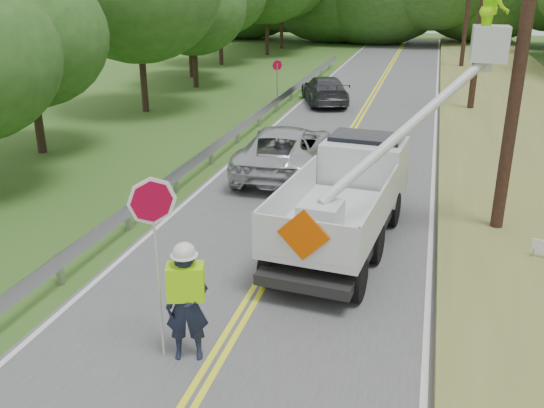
# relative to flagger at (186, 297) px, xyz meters

# --- Properties ---
(road) EXTENTS (7.20, 96.00, 0.03)m
(road) POSITION_rel_flagger_xyz_m (0.47, 11.70, -1.16)
(road) COLOR #515154
(road) RESTS_ON ground
(guardrail) EXTENTS (0.18, 48.00, 0.77)m
(guardrail) POSITION_rel_flagger_xyz_m (-3.54, 12.61, -0.61)
(guardrail) COLOR #9D9EA4
(guardrail) RESTS_ON ground
(utility_poles) EXTENTS (1.60, 43.30, 10.00)m
(utility_poles) POSITION_rel_flagger_xyz_m (5.47, 14.72, 4.10)
(utility_poles) COLOR black
(utility_poles) RESTS_ON ground
(flagger) EXTENTS (1.17, 0.69, 3.23)m
(flagger) POSITION_rel_flagger_xyz_m (0.00, 0.00, 0.00)
(flagger) COLOR #191E33
(flagger) RESTS_ON road
(bucket_truck) EXTENTS (4.70, 6.49, 6.28)m
(bucket_truck) POSITION_rel_flagger_xyz_m (2.17, 6.04, 0.30)
(bucket_truck) COLOR black
(bucket_truck) RESTS_ON road
(suv_silver) EXTENTS (2.91, 5.80, 1.58)m
(suv_silver) POSITION_rel_flagger_xyz_m (-0.90, 10.47, -0.36)
(suv_silver) COLOR silver
(suv_silver) RESTS_ON road
(suv_darkgrey) EXTENTS (3.45, 5.19, 1.40)m
(suv_darkgrey) POSITION_rel_flagger_xyz_m (-1.73, 22.32, -0.45)
(suv_darkgrey) COLOR #3B3D43
(suv_darkgrey) RESTS_ON road
(stop_sign_permanent) EXTENTS (0.41, 0.35, 2.40)m
(stop_sign_permanent) POSITION_rel_flagger_xyz_m (-3.77, 20.44, 0.41)
(stop_sign_permanent) COLOR #9D9EA4
(stop_sign_permanent) RESTS_ON ground
(yard_sign) EXTENTS (0.48, 0.17, 0.71)m
(yard_sign) POSITION_rel_flagger_xyz_m (6.31, 5.08, -0.66)
(yard_sign) COLOR white
(yard_sign) RESTS_ON ground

